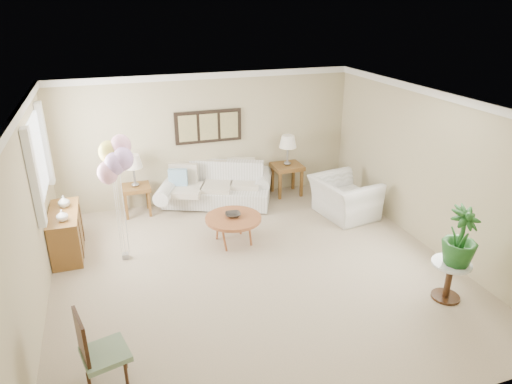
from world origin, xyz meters
TOP-DOWN VIEW (x-y plane):
  - ground_plane at (0.00, 0.00)m, footprint 6.00×6.00m
  - room_shell at (-0.11, 0.09)m, footprint 6.04×6.04m
  - wall_art_triptych at (0.00, 2.96)m, footprint 1.35×0.06m
  - sofa at (0.04, 2.65)m, footprint 2.64×1.65m
  - end_table_left at (-1.54, 2.66)m, footprint 0.54×0.49m
  - end_table_right at (1.60, 2.67)m, footprint 0.61×0.56m
  - lamp_left at (-1.54, 2.66)m, footprint 0.35×0.35m
  - lamp_right at (1.60, 2.67)m, footprint 0.36×0.36m
  - coffee_table at (-0.08, 0.96)m, footprint 0.96×0.96m
  - decor_bowl at (-0.08, 0.98)m, footprint 0.29×0.29m
  - armchair at (2.23, 1.33)m, footprint 1.17×1.29m
  - side_table at (2.30, -1.53)m, footprint 0.53×0.53m
  - potted_plant at (2.33, -1.56)m, footprint 0.54×0.54m
  - accent_chair at (-2.30, -1.65)m, footprint 0.55×0.55m
  - credenza at (-2.76, 1.50)m, footprint 0.46×1.20m
  - vase_white at (-2.74, 1.16)m, footprint 0.18×0.18m
  - vase_sage at (-2.74, 1.71)m, footprint 0.22×0.22m
  - balloon_cluster at (-1.86, 1.00)m, footprint 0.55×0.50m

SIDE VIEW (x-z plane):
  - ground_plane at x=0.00m, z-range 0.00..0.00m
  - sofa at x=0.04m, z-range -0.09..0.77m
  - credenza at x=-2.76m, z-range 0.00..0.74m
  - armchair at x=2.23m, z-range 0.00..0.75m
  - side_table at x=2.30m, z-range 0.15..0.72m
  - coffee_table at x=-0.08m, z-range 0.20..0.69m
  - accent_chair at x=-2.30m, z-range 0.02..0.96m
  - end_table_left at x=-1.54m, z-range 0.20..0.79m
  - decor_bowl at x=-0.08m, z-range 0.48..0.55m
  - end_table_right at x=1.60m, z-range 0.23..0.89m
  - vase_white at x=-2.74m, z-range 0.74..0.92m
  - vase_sage at x=-2.74m, z-range 0.74..0.93m
  - potted_plant at x=2.33m, z-range 0.58..1.39m
  - lamp_left at x=-1.54m, z-range 0.75..1.38m
  - lamp_right at x=1.60m, z-range 0.83..1.47m
  - wall_art_triptych at x=0.00m, z-range 1.23..1.88m
  - room_shell at x=-0.11m, z-range 0.33..2.93m
  - balloon_cluster at x=-1.86m, z-range 0.67..2.71m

